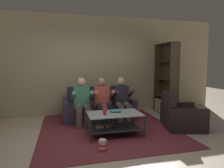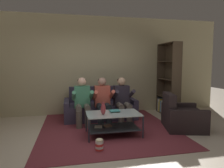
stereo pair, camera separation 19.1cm
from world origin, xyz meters
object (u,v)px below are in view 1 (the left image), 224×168
at_px(person_seated_middle, 102,99).
at_px(armchair, 181,116).
at_px(bookshelf, 166,84).
at_px(vase, 105,109).
at_px(person_seated_right, 122,98).
at_px(popcorn_tub, 102,145).
at_px(person_seated_left, 82,100).
at_px(coffee_table, 114,120).
at_px(book_stack, 116,111).
at_px(couch, 98,108).

bearing_deg(person_seated_middle, armchair, -24.46).
bearing_deg(bookshelf, vase, -145.63).
xyz_separation_m(person_seated_right, popcorn_tub, (-0.82, -1.55, -0.52)).
height_order(person_seated_left, person_seated_middle, person_seated_left).
relative_size(coffee_table, vase, 4.31).
xyz_separation_m(person_seated_middle, bookshelf, (2.07, 0.56, 0.26)).
bearing_deg(armchair, book_stack, -179.99).
bearing_deg(popcorn_tub, armchair, 20.73).
xyz_separation_m(vase, bookshelf, (2.22, 1.52, 0.29)).
relative_size(person_seated_left, person_seated_right, 1.01).
height_order(person_seated_right, armchair, person_seated_right).
distance_m(vase, popcorn_tub, 0.79).
relative_size(person_seated_right, armchair, 1.07).
height_order(couch, person_seated_middle, person_seated_middle).
relative_size(person_seated_right, bookshelf, 0.55).
distance_m(couch, popcorn_tub, 2.12).
bearing_deg(vase, person_seated_left, 110.39).
bearing_deg(person_seated_right, book_stack, -115.87).
height_order(couch, popcorn_tub, couch).
relative_size(person_seated_right, popcorn_tub, 5.38).
height_order(person_seated_right, book_stack, person_seated_right).
relative_size(coffee_table, popcorn_tub, 5.21).
height_order(coffee_table, popcorn_tub, coffee_table).
relative_size(vase, book_stack, 1.14).
relative_size(vase, popcorn_tub, 1.21).
distance_m(person_seated_right, vase, 1.16).
distance_m(person_seated_right, book_stack, 0.87).
xyz_separation_m(couch, person_seated_left, (-0.51, -0.55, 0.35)).
bearing_deg(person_seated_left, popcorn_tub, -83.13).
xyz_separation_m(couch, armchair, (1.71, -1.33, -0.00)).
height_order(coffee_table, vase, vase).
bearing_deg(person_seated_right, person_seated_middle, 179.94).
height_order(person_seated_left, popcorn_tub, person_seated_left).
bearing_deg(person_seated_right, person_seated_left, 179.94).
relative_size(person_seated_right, book_stack, 5.07).
distance_m(vase, bookshelf, 2.70).
relative_size(person_seated_left, bookshelf, 0.55).
xyz_separation_m(person_seated_left, book_stack, (0.63, -0.78, -0.14)).
bearing_deg(person_seated_right, bookshelf, 19.82).
height_order(bookshelf, armchair, bookshelf).
xyz_separation_m(person_seated_left, person_seated_middle, (0.51, -0.00, -0.00)).
relative_size(person_seated_left, vase, 4.50).
bearing_deg(coffee_table, popcorn_tub, -119.55).
bearing_deg(person_seated_middle, vase, -98.95).
xyz_separation_m(coffee_table, armchair, (1.64, 0.09, -0.04)).
xyz_separation_m(person_seated_right, armchair, (1.21, -0.78, -0.35)).
distance_m(book_stack, armchair, 1.60).
distance_m(coffee_table, armchair, 1.65).
height_order(vase, book_stack, vase).
bearing_deg(bookshelf, person_seated_left, -167.68).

